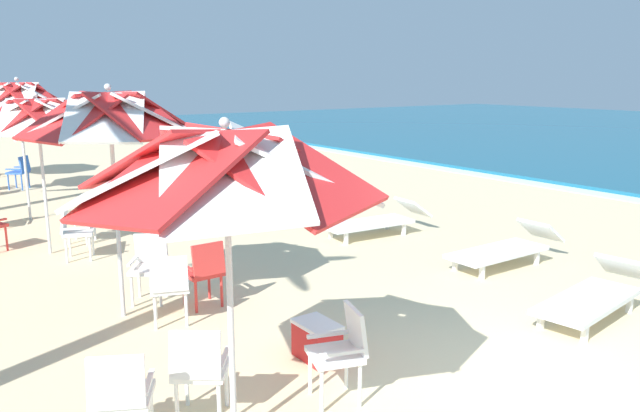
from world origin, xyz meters
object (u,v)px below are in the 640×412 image
(beach_umbrella_1, at_px, (110,117))
(plastic_chair_10, at_px, (20,170))
(sun_lounger_2, at_px, (506,248))
(plastic_chair_0, at_px, (121,394))
(plastic_chair_2, at_px, (342,348))
(plastic_chair_6, at_px, (83,215))
(plastic_chair_3, at_px, (150,263))
(cooler_box, at_px, (317,340))
(sun_lounger_1, at_px, (595,294))
(plastic_chair_4, at_px, (204,270))
(plastic_chair_1, at_px, (199,367))
(beach_umbrella_0, at_px, (226,168))
(plastic_chair_8, at_px, (74,229))
(sun_lounger_3, at_px, (377,220))
(beach_umbrella_3, at_px, (18,98))
(plastic_chair_5, at_px, (170,284))
(beach_umbrella_2, at_px, (38,117))

(beach_umbrella_1, height_order, plastic_chair_10, beach_umbrella_1)
(sun_lounger_2, bearing_deg, plastic_chair_0, -77.78)
(plastic_chair_10, bearing_deg, beach_umbrella_1, -3.42)
(plastic_chair_2, relative_size, plastic_chair_6, 1.00)
(plastic_chair_3, relative_size, cooler_box, 1.73)
(plastic_chair_0, bearing_deg, sun_lounger_1, 84.21)
(cooler_box, bearing_deg, plastic_chair_4, -170.84)
(plastic_chair_1, bearing_deg, beach_umbrella_0, 14.25)
(plastic_chair_8, bearing_deg, plastic_chair_6, 157.72)
(beach_umbrella_0, xyz_separation_m, plastic_chair_6, (-6.89, 0.64, -1.72))
(beach_umbrella_0, bearing_deg, plastic_chair_3, 170.44)
(beach_umbrella_1, height_order, cooler_box, beach_umbrella_1)
(beach_umbrella_0, xyz_separation_m, plastic_chair_2, (0.00, 1.09, -1.72))
(beach_umbrella_1, bearing_deg, plastic_chair_8, 177.15)
(plastic_chair_1, distance_m, beach_umbrella_1, 3.32)
(sun_lounger_2, bearing_deg, beach_umbrella_1, -104.27)
(beach_umbrella_0, xyz_separation_m, sun_lounger_3, (-4.27, 5.16, -1.93))
(plastic_chair_0, height_order, plastic_chair_3, same)
(beach_umbrella_0, relative_size, sun_lounger_3, 1.18)
(beach_umbrella_0, bearing_deg, sun_lounger_2, 107.00)
(plastic_chair_8, relative_size, beach_umbrella_3, 0.30)
(beach_umbrella_1, distance_m, plastic_chair_4, 2.16)
(beach_umbrella_1, xyz_separation_m, beach_umbrella_3, (-6.26, 0.10, 0.05))
(beach_umbrella_1, height_order, plastic_chair_5, beach_umbrella_1)
(plastic_chair_0, bearing_deg, beach_umbrella_3, 173.78)
(plastic_chair_2, bearing_deg, plastic_chair_6, -176.32)
(plastic_chair_8, relative_size, sun_lounger_2, 0.40)
(beach_umbrella_2, bearing_deg, sun_lounger_2, 49.52)
(plastic_chair_1, distance_m, plastic_chair_6, 6.53)
(beach_umbrella_1, distance_m, sun_lounger_1, 6.13)
(beach_umbrella_1, bearing_deg, beach_umbrella_2, -177.90)
(plastic_chair_0, xyz_separation_m, plastic_chair_3, (-3.11, 1.36, 0.00))
(beach_umbrella_3, bearing_deg, cooler_box, 7.74)
(plastic_chair_0, height_order, cooler_box, plastic_chair_0)
(beach_umbrella_3, xyz_separation_m, plastic_chair_10, (-3.85, 0.51, -1.97))
(sun_lounger_3, bearing_deg, plastic_chair_5, -69.47)
(sun_lounger_1, bearing_deg, plastic_chair_3, -131.19)
(plastic_chair_4, bearing_deg, cooler_box, 9.16)
(beach_umbrella_3, height_order, cooler_box, beach_umbrella_3)
(plastic_chair_1, height_order, sun_lounger_1, plastic_chair_1)
(plastic_chair_2, relative_size, cooler_box, 1.73)
(sun_lounger_2, bearing_deg, plastic_chair_10, -157.00)
(sun_lounger_2, distance_m, sun_lounger_3, 2.59)
(plastic_chair_10, distance_m, sun_lounger_3, 10.00)
(plastic_chair_2, distance_m, sun_lounger_1, 3.71)
(plastic_chair_4, bearing_deg, sun_lounger_3, 109.78)
(beach_umbrella_0, height_order, plastic_chair_1, beach_umbrella_0)
(beach_umbrella_0, bearing_deg, plastic_chair_10, 176.93)
(cooler_box, bearing_deg, plastic_chair_8, -167.63)
(plastic_chair_5, relative_size, beach_umbrella_2, 0.33)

